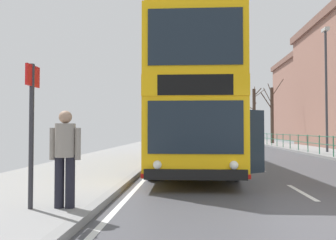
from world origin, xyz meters
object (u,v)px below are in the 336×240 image
(bus_stop_sign_near, at_px, (32,118))
(pedestrian_companion, at_px, (65,153))
(bare_tree_far_01, at_px, (254,114))
(background_building_01, at_px, (332,99))
(street_lamp_far_side, at_px, (326,80))
(double_decker_bus_main, at_px, (191,106))
(bare_tree_far_00, at_px, (272,114))

(bus_stop_sign_near, bearing_deg, pedestrian_companion, 9.58)
(bare_tree_far_01, bearing_deg, pedestrian_companion, -105.68)
(bare_tree_far_01, xyz_separation_m, background_building_01, (12.28, 6.94, 2.34))
(pedestrian_companion, bearing_deg, bus_stop_sign_near, -170.42)
(pedestrian_companion, xyz_separation_m, street_lamp_far_side, (10.36, 14.92, 3.45))
(double_decker_bus_main, height_order, background_building_01, background_building_01)
(background_building_01, bearing_deg, street_lamp_far_side, -113.33)
(double_decker_bus_main, bearing_deg, pedestrian_companion, -107.13)
(bus_stop_sign_near, distance_m, bare_tree_far_01, 37.32)
(bare_tree_far_00, xyz_separation_m, bare_tree_far_01, (-0.36, 7.37, 0.38))
(bus_stop_sign_near, height_order, bare_tree_far_01, bare_tree_far_01)
(background_building_01, bearing_deg, pedestrian_companion, -117.62)
(pedestrian_companion, height_order, bare_tree_far_01, bare_tree_far_01)
(double_decker_bus_main, relative_size, bus_stop_sign_near, 4.18)
(street_lamp_far_side, bearing_deg, background_building_01, 66.67)
(pedestrian_companion, xyz_separation_m, background_building_01, (22.29, 42.59, 4.77))
(street_lamp_far_side, distance_m, bare_tree_far_00, 13.44)
(double_decker_bus_main, xyz_separation_m, bare_tree_far_00, (8.22, 21.29, 0.75))
(double_decker_bus_main, relative_size, background_building_01, 0.72)
(double_decker_bus_main, distance_m, pedestrian_companion, 7.43)
(double_decker_bus_main, xyz_separation_m, bare_tree_far_01, (7.85, 28.66, 1.13))
(bare_tree_far_00, bearing_deg, pedestrian_companion, -110.14)
(double_decker_bus_main, xyz_separation_m, pedestrian_companion, (-2.16, -6.99, -1.30))
(street_lamp_far_side, xyz_separation_m, background_building_01, (11.94, 27.68, 1.32))
(pedestrian_companion, height_order, background_building_01, background_building_01)
(pedestrian_companion, bearing_deg, double_decker_bus_main, 72.87)
(pedestrian_companion, relative_size, bus_stop_sign_near, 0.68)
(double_decker_bus_main, height_order, bare_tree_far_00, bare_tree_far_00)
(pedestrian_companion, distance_m, bus_stop_sign_near, 0.81)
(street_lamp_far_side, bearing_deg, bare_tree_far_00, 89.93)
(pedestrian_companion, relative_size, background_building_01, 0.12)
(double_decker_bus_main, distance_m, background_building_01, 41.05)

